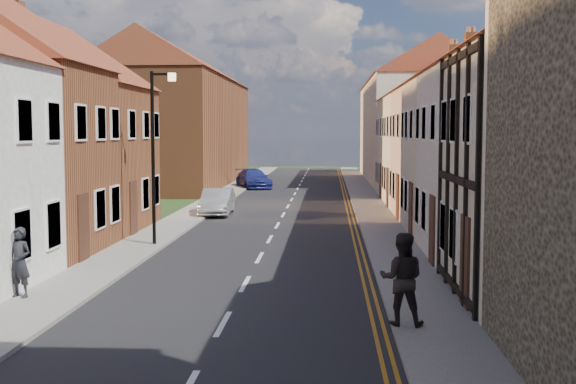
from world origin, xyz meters
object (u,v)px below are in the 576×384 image
object	(u,v)px
car_far	(254,179)
pedestrian_right	(402,279)
lamppost	(155,146)
car_mid	(217,202)
pedestrian_left	(20,262)

from	to	relation	value
car_far	pedestrian_right	xyz separation A→B (m)	(6.90, -36.95, 0.39)
car_far	lamppost	bearing A→B (deg)	-111.09
pedestrian_right	lamppost	bearing A→B (deg)	-45.60
lamppost	car_mid	distance (m)	10.29
car_mid	pedestrian_left	size ratio (longest dim) A/B	2.34
lamppost	pedestrian_right	distance (m)	12.92
lamppost	car_far	bearing A→B (deg)	88.69
car_far	pedestrian_left	size ratio (longest dim) A/B	2.78
car_mid	pedestrian_right	bearing A→B (deg)	-72.53
car_mid	pedestrian_left	world-z (taller)	pedestrian_left
car_mid	pedestrian_right	size ratio (longest dim) A/B	2.07
car_far	car_mid	bearing A→B (deg)	-109.78
lamppost	car_far	world-z (taller)	lamppost
lamppost	car_mid	xyz separation A→B (m)	(0.61, 9.85, -2.89)
pedestrian_left	pedestrian_right	bearing A→B (deg)	5.75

